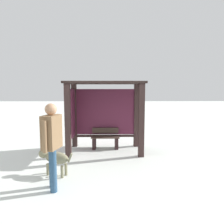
% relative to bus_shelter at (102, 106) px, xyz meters
% --- Properties ---
extents(ground_plane, '(60.00, 60.00, 0.00)m').
position_rel_bus_shelter_xyz_m(ground_plane, '(0.11, -0.21, -1.52)').
color(ground_plane, white).
extents(bus_shelter, '(2.55, 1.48, 2.34)m').
position_rel_bus_shelter_xyz_m(bus_shelter, '(0.00, 0.00, 0.00)').
color(bus_shelter, '#372624').
rests_on(bus_shelter, ground).
extents(bench_left_inside, '(0.99, 0.40, 0.72)m').
position_rel_bus_shelter_xyz_m(bench_left_inside, '(0.11, 0.11, -1.21)').
color(bench_left_inside, '#42332B').
rests_on(bench_left_inside, ground).
extents(person_walking, '(0.35, 0.64, 1.81)m').
position_rel_bus_shelter_xyz_m(person_walking, '(-0.93, -2.88, -0.45)').
color(person_walking, olive).
rests_on(person_walking, ground).
extents(dog, '(0.90, 0.49, 0.61)m').
position_rel_bus_shelter_xyz_m(dog, '(-1.09, -2.15, -1.10)').
color(dog, gray).
rests_on(dog, ground).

